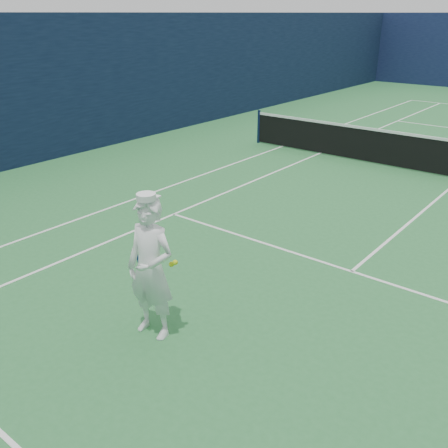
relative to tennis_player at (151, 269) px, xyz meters
The scene contains 1 object.
tennis_player is the anchor object (origin of this frame).
Camera 1 is at (2.93, -13.47, 3.99)m, focal length 40.00 mm.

